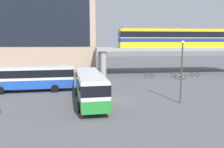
% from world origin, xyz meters
% --- Properties ---
extents(ground_plane, '(120.00, 120.00, 0.00)m').
position_xyz_m(ground_plane, '(0.00, 10.00, 0.00)').
color(ground_plane, '#515156').
extents(station_building, '(23.53, 11.92, 19.88)m').
position_xyz_m(station_building, '(-11.97, 29.48, 9.94)').
color(station_building, tan).
rests_on(station_building, ground_plane).
extents(elevated_platform, '(30.64, 6.70, 5.22)m').
position_xyz_m(elevated_platform, '(14.89, 19.57, 4.52)').
color(elevated_platform, '#9E9B93').
rests_on(elevated_platform, ground_plane).
extents(train, '(25.52, 2.96, 3.84)m').
position_xyz_m(train, '(16.85, 19.57, 7.19)').
color(train, yellow).
rests_on(train, elevated_platform).
extents(bus_main, '(3.30, 11.19, 3.22)m').
position_xyz_m(bus_main, '(-2.25, -0.99, 1.99)').
color(bus_main, '#268C33').
rests_on(bus_main, ground_plane).
extents(bus_secondary, '(11.17, 3.21, 3.22)m').
position_xyz_m(bus_secondary, '(-9.68, 5.76, 1.99)').
color(bus_secondary, '#1E4CB2').
rests_on(bus_secondary, ground_plane).
extents(bicycle_silver, '(1.73, 0.58, 1.04)m').
position_xyz_m(bicycle_silver, '(13.68, 12.48, 0.36)').
color(bicycle_silver, black).
rests_on(bicycle_silver, ground_plane).
extents(bicycle_brown, '(1.79, 0.12, 1.04)m').
position_xyz_m(bicycle_brown, '(17.67, 15.40, 0.36)').
color(bicycle_brown, black).
rests_on(bicycle_brown, ground_plane).
extents(bicycle_blue, '(1.70, 0.69, 1.04)m').
position_xyz_m(bicycle_blue, '(8.88, 14.99, 0.36)').
color(bicycle_blue, black).
rests_on(bicycle_blue, ground_plane).
extents(bicycle_green, '(1.79, 0.12, 1.04)m').
position_xyz_m(bicycle_green, '(13.94, 14.96, 0.36)').
color(bicycle_green, black).
rests_on(bicycle_green, ground_plane).
extents(lamp_post, '(0.36, 0.36, 6.56)m').
position_xyz_m(lamp_post, '(7.31, -2.15, 3.86)').
color(lamp_post, '#3F3F44').
rests_on(lamp_post, ground_plane).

